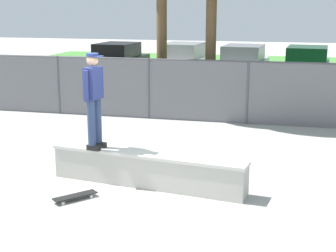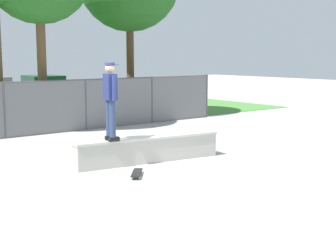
{
  "view_description": "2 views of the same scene",
  "coord_description": "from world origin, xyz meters",
  "px_view_note": "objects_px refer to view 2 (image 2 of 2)",
  "views": [
    {
      "loc": [
        2.67,
        -8.03,
        3.38
      ],
      "look_at": [
        0.43,
        1.11,
        1.11
      ],
      "focal_mm": 54.27,
      "sensor_mm": 36.0,
      "label": 1
    },
    {
      "loc": [
        -6.87,
        -8.89,
        2.66
      ],
      "look_at": [
        0.63,
        0.63,
        0.88
      ],
      "focal_mm": 51.73,
      "sensor_mm": 36.0,
      "label": 2
    }
  ],
  "objects_px": {
    "skateboarder": "(110,97)",
    "concrete_ledge": "(148,149)",
    "skateboard": "(137,173)",
    "car_green": "(44,92)"
  },
  "relations": [
    {
      "from": "concrete_ledge",
      "to": "skateboard",
      "type": "height_order",
      "value": "concrete_ledge"
    },
    {
      "from": "skateboarder",
      "to": "concrete_ledge",
      "type": "bearing_deg",
      "value": -2.44
    },
    {
      "from": "concrete_ledge",
      "to": "car_green",
      "type": "bearing_deg",
      "value": 76.64
    },
    {
      "from": "skateboarder",
      "to": "skateboard",
      "type": "height_order",
      "value": "skateboarder"
    },
    {
      "from": "skateboarder",
      "to": "skateboard",
      "type": "bearing_deg",
      "value": -89.5
    },
    {
      "from": "skateboarder",
      "to": "car_green",
      "type": "relative_size",
      "value": 0.43
    },
    {
      "from": "car_green",
      "to": "skateboard",
      "type": "bearing_deg",
      "value": -106.39
    },
    {
      "from": "concrete_ledge",
      "to": "skateboard",
      "type": "xyz_separation_m",
      "value": [
        -1.04,
        -1.0,
        -0.26
      ]
    },
    {
      "from": "concrete_ledge",
      "to": "skateboard",
      "type": "distance_m",
      "value": 1.47
    },
    {
      "from": "concrete_ledge",
      "to": "skateboarder",
      "type": "bearing_deg",
      "value": 177.56
    }
  ]
}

